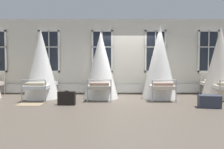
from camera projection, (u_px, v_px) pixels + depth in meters
The scene contains 10 objects.
ground at pixel (129, 97), 9.36m from camera, with size 29.87×29.87×0.00m, color brown.
back_wall_with_windows at pixel (128, 57), 10.35m from camera, with size 15.93×0.10×3.19m, color beige.
window_bank at pixel (128, 72), 10.26m from camera, with size 12.22×0.10×2.67m.
cot_second at pixel (40, 65), 9.14m from camera, with size 1.34×2.00×2.61m.
cot_third at pixel (100, 66), 9.18m from camera, with size 1.34×2.00×2.55m.
cot_fourth at pixel (159, 63), 9.15m from camera, with size 1.34×2.01×2.78m.
cot_fifth at pixel (219, 64), 9.17m from camera, with size 1.34×2.00×2.73m.
rug_second at pixel (29, 104), 7.84m from camera, with size 0.80×0.56×0.01m, color #8E7A5B.
suitcase_dark at pixel (66, 98), 7.77m from camera, with size 0.57×0.24×0.47m.
travel_trunk at pixel (208, 101), 7.35m from camera, with size 0.64×0.40×0.38m, color #2D3342.
Camera 1 is at (-0.72, -9.29, 1.43)m, focal length 38.53 mm.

